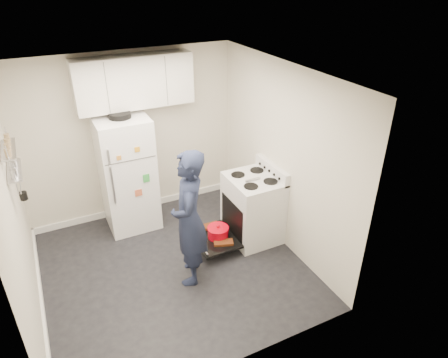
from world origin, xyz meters
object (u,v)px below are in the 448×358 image
open_oven_door (216,235)px  person (189,219)px  electric_range (252,209)px  refrigerator (127,173)px

open_oven_door → person: (-0.53, -0.40, 0.68)m
open_oven_door → electric_range: bearing=-0.0°
open_oven_door → refrigerator: bearing=128.9°
electric_range → open_oven_door: 0.63m
electric_range → open_oven_door: electric_range is taller
electric_range → refrigerator: size_ratio=0.63×
open_oven_door → refrigerator: 1.56m
electric_range → person: (-1.09, -0.40, 0.40)m
electric_range → open_oven_door: bearing=180.0°
open_oven_door → person: person is taller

